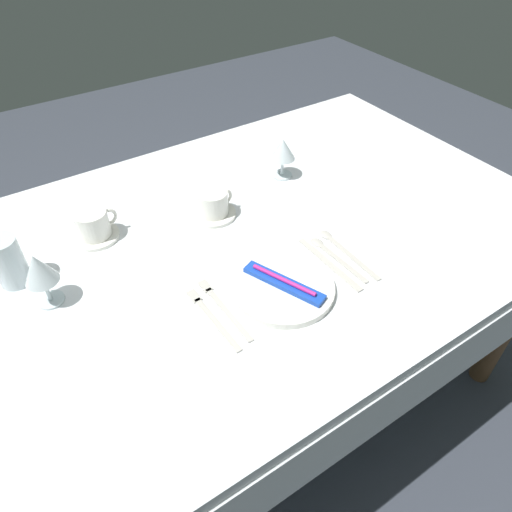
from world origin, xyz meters
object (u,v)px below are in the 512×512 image
Objects in this scene: fork_outer at (222,307)px; wine_glass_centre at (283,151)px; spoon_dessert at (342,248)px; spoon_soup at (332,254)px; toothbrush_package at (284,283)px; drink_tumbler at (10,264)px; dinner_knife at (330,265)px; coffee_cup_left at (93,223)px; dinner_plate at (284,288)px; fork_inner at (211,317)px; wine_glass_left at (38,270)px; coffee_cup_right at (212,203)px.

wine_glass_centre reaches higher than fork_outer.
spoon_soup is at bearing -175.28° from spoon_dessert.
drink_tumbler reaches higher than toothbrush_package.
coffee_cup_left is at bearing 136.47° from dinner_knife.
drink_tumbler is at bearing 144.08° from dinner_plate.
wine_glass_centre reaches higher than spoon_dessert.
fork_outer is at bearing 167.76° from toothbrush_package.
dinner_plate reaches higher than dinner_knife.
fork_inner is at bearing 177.22° from dinner_knife.
spoon_soup is at bearing -39.72° from coffee_cup_left.
spoon_dessert is at bearing -18.54° from wine_glass_left.
drink_tumbler is (-0.82, -0.03, -0.03)m from wine_glass_centre.
dinner_plate is 0.51m from wine_glass_centre.
drink_tumbler reaches higher than fork_outer.
dinner_plate is 0.65m from drink_tumbler.
dinner_plate is at bearing -178.26° from dinner_knife.
spoon_soup is 1.60× the size of wine_glass_centre.
toothbrush_package is 0.55m from wine_glass_left.
spoon_soup is 0.41m from wine_glass_centre.
spoon_dessert is at bearing -101.23° from wine_glass_centre.
spoon_soup is 0.70m from wine_glass_left.
dinner_plate reaches higher than fork_inner.
coffee_cup_right is at bearing 124.19° from spoon_dessert.
toothbrush_package reaches higher than fork_outer.
wine_glass_centre is at bearing 54.92° from toothbrush_package.
coffee_cup_left is at bearing 164.31° from coffee_cup_right.
dinner_knife is at bearing -134.14° from spoon_soup.
coffee_cup_right is at bearing 9.74° from wine_glass_left.
coffee_cup_right is at bearing 64.35° from fork_outer.
fork_inner and dinner_knife have the same top height.
wine_glass_centre is (0.29, 0.41, 0.08)m from dinner_plate.
wine_glass_centre reaches higher than dinner_knife.
fork_outer and fork_inner have the same top height.
dinner_plate is at bearing 0.00° from toothbrush_package.
dinner_plate is 1.90× the size of drink_tumbler.
coffee_cup_left reaches higher than fork_inner.
fork_outer is 1.03× the size of fork_inner.
fork_inner is (-0.04, -0.01, -0.00)m from fork_outer.
wine_glass_centre is 1.00× the size of drink_tumbler.
dinner_plate is at bearing -55.00° from coffee_cup_left.
spoon_dessert is (0.04, 0.00, -0.00)m from spoon_soup.
dinner_plate reaches higher than fork_outer.
wine_glass_left is at bearing 157.02° from dinner_knife.
toothbrush_package is at bearing -170.09° from spoon_dessert.
fork_inner is 0.50m from drink_tumbler.
spoon_soup is (0.18, 0.03, -0.02)m from toothbrush_package.
wine_glass_left reaches higher than wine_glass_centre.
coffee_cup_left reaches higher than fork_outer.
coffee_cup_right reaches higher than spoon_soup.
coffee_cup_right is at bearing 89.50° from dinner_plate.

